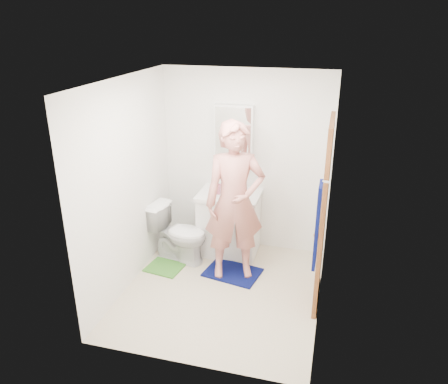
# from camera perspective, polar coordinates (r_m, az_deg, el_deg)

# --- Properties ---
(floor) EXTENTS (2.20, 2.40, 0.02)m
(floor) POSITION_cam_1_polar(r_m,az_deg,el_deg) (5.22, -0.24, -12.83)
(floor) COLOR beige
(floor) RESTS_ON ground
(ceiling) EXTENTS (2.20, 2.40, 0.02)m
(ceiling) POSITION_cam_1_polar(r_m,az_deg,el_deg) (4.32, -0.30, 14.52)
(ceiling) COLOR white
(ceiling) RESTS_ON ground
(wall_back) EXTENTS (2.20, 0.02, 2.40)m
(wall_back) POSITION_cam_1_polar(r_m,az_deg,el_deg) (5.74, 2.89, 4.00)
(wall_back) COLOR white
(wall_back) RESTS_ON ground
(wall_front) EXTENTS (2.20, 0.02, 2.40)m
(wall_front) POSITION_cam_1_polar(r_m,az_deg,el_deg) (3.60, -5.34, -7.63)
(wall_front) COLOR white
(wall_front) RESTS_ON ground
(wall_left) EXTENTS (0.02, 2.40, 2.40)m
(wall_left) POSITION_cam_1_polar(r_m,az_deg,el_deg) (5.02, -12.59, 0.78)
(wall_left) COLOR white
(wall_left) RESTS_ON ground
(wall_right) EXTENTS (0.02, 2.40, 2.40)m
(wall_right) POSITION_cam_1_polar(r_m,az_deg,el_deg) (4.50, 13.52, -1.85)
(wall_right) COLOR white
(wall_right) RESTS_ON ground
(vanity_cabinet) EXTENTS (0.75, 0.55, 0.80)m
(vanity_cabinet) POSITION_cam_1_polar(r_m,az_deg,el_deg) (5.81, 0.68, -4.28)
(vanity_cabinet) COLOR white
(vanity_cabinet) RESTS_ON floor
(countertop) EXTENTS (0.79, 0.59, 0.05)m
(countertop) POSITION_cam_1_polar(r_m,az_deg,el_deg) (5.63, 0.70, -0.40)
(countertop) COLOR white
(countertop) RESTS_ON vanity_cabinet
(sink_basin) EXTENTS (0.40, 0.40, 0.03)m
(sink_basin) POSITION_cam_1_polar(r_m,az_deg,el_deg) (5.63, 0.70, -0.26)
(sink_basin) COLOR white
(sink_basin) RESTS_ON countertop
(faucet) EXTENTS (0.03, 0.03, 0.12)m
(faucet) POSITION_cam_1_polar(r_m,az_deg,el_deg) (5.76, 1.14, 1.04)
(faucet) COLOR silver
(faucet) RESTS_ON countertop
(medicine_cabinet) EXTENTS (0.50, 0.12, 0.70)m
(medicine_cabinet) POSITION_cam_1_polar(r_m,az_deg,el_deg) (5.60, 1.30, 7.81)
(medicine_cabinet) COLOR white
(medicine_cabinet) RESTS_ON wall_back
(mirror_panel) EXTENTS (0.46, 0.01, 0.66)m
(mirror_panel) POSITION_cam_1_polar(r_m,az_deg,el_deg) (5.54, 1.15, 7.66)
(mirror_panel) COLOR white
(mirror_panel) RESTS_ON wall_back
(door) EXTENTS (0.05, 0.80, 2.05)m
(door) POSITION_cam_1_polar(r_m,az_deg,el_deg) (4.71, 12.86, -3.03)
(door) COLOR brown
(door) RESTS_ON ground
(door_knob) EXTENTS (0.07, 0.07, 0.07)m
(door_knob) POSITION_cam_1_polar(r_m,az_deg,el_deg) (4.45, 12.05, -5.55)
(door_knob) COLOR gold
(door_knob) RESTS_ON door
(towel) EXTENTS (0.03, 0.24, 0.80)m
(towel) POSITION_cam_1_polar(r_m,az_deg,el_deg) (3.96, 12.09, -4.32)
(towel) COLOR #080E4C
(towel) RESTS_ON wall_right
(towel_hook) EXTENTS (0.06, 0.02, 0.02)m
(towel_hook) POSITION_cam_1_polar(r_m,az_deg,el_deg) (3.80, 13.19, 1.31)
(towel_hook) COLOR silver
(towel_hook) RESTS_ON wall_right
(toilet) EXTENTS (0.79, 0.52, 0.75)m
(toilet) POSITION_cam_1_polar(r_m,az_deg,el_deg) (5.67, -5.87, -5.39)
(toilet) COLOR white
(toilet) RESTS_ON floor
(bath_mat) EXTENTS (0.74, 0.59, 0.02)m
(bath_mat) POSITION_cam_1_polar(r_m,az_deg,el_deg) (5.52, 1.12, -10.46)
(bath_mat) COLOR #080E4C
(bath_mat) RESTS_ON floor
(green_rug) EXTENTS (0.49, 0.43, 0.02)m
(green_rug) POSITION_cam_1_polar(r_m,az_deg,el_deg) (5.67, -7.75, -9.73)
(green_rug) COLOR #42882D
(green_rug) RESTS_ON floor
(soap_dispenser) EXTENTS (0.08, 0.09, 0.18)m
(soap_dispenser) POSITION_cam_1_polar(r_m,az_deg,el_deg) (5.58, -0.86, 0.66)
(soap_dispenser) COLOR #B75570
(soap_dispenser) RESTS_ON countertop
(toothbrush_cup) EXTENTS (0.15, 0.15, 0.10)m
(toothbrush_cup) POSITION_cam_1_polar(r_m,az_deg,el_deg) (5.70, 2.19, 0.68)
(toothbrush_cup) COLOR #5F4292
(toothbrush_cup) RESTS_ON countertop
(man) EXTENTS (0.81, 0.66, 1.91)m
(man) POSITION_cam_1_polar(r_m,az_deg,el_deg) (5.04, 1.40, -1.34)
(man) COLOR tan
(man) RESTS_ON bath_mat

